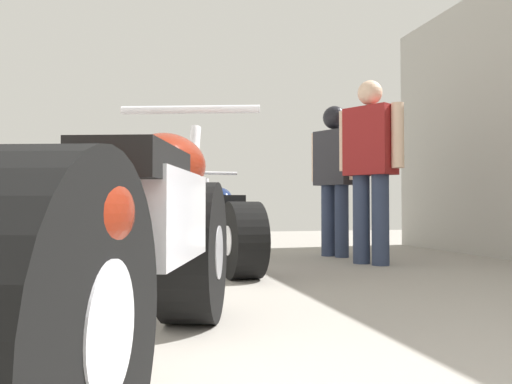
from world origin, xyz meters
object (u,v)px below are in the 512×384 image
object	(u,v)px
motorcycle_maroon_cruiser	(148,248)
mechanic_with_helmet	(335,166)
motorcycle_black_naked	(224,227)
mechanic_in_blue	(370,160)

from	to	relation	value
motorcycle_maroon_cruiser	mechanic_with_helmet	bearing A→B (deg)	58.96
motorcycle_black_naked	mechanic_in_blue	world-z (taller)	mechanic_in_blue
motorcycle_maroon_cruiser	motorcycle_black_naked	world-z (taller)	motorcycle_maroon_cruiser
mechanic_in_blue	mechanic_with_helmet	distance (m)	0.76
motorcycle_maroon_cruiser	mechanic_with_helmet	xyz separation A→B (m)	(2.11, 3.50, 0.56)
motorcycle_black_naked	mechanic_in_blue	xyz separation A→B (m)	(1.41, 0.02, 0.62)
motorcycle_black_naked	mechanic_with_helmet	xyz separation A→B (m)	(1.37, 0.78, 0.62)
motorcycle_maroon_cruiser	motorcycle_black_naked	bearing A→B (deg)	74.77
mechanic_with_helmet	mechanic_in_blue	bearing A→B (deg)	-86.76
motorcycle_maroon_cruiser	mechanic_with_helmet	world-z (taller)	mechanic_with_helmet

